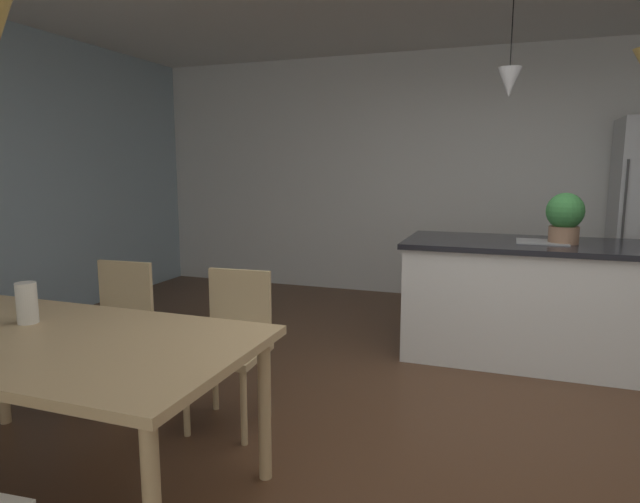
% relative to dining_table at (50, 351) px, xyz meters
% --- Properties ---
extents(ground_plane, '(10.00, 8.40, 0.04)m').
position_rel_dining_table_xyz_m(ground_plane, '(1.73, 1.15, -0.69)').
color(ground_plane, '#4C301E').
extents(wall_back_kitchen, '(10.00, 0.12, 2.70)m').
position_rel_dining_table_xyz_m(wall_back_kitchen, '(1.73, 4.41, 0.68)').
color(wall_back_kitchen, silver).
rests_on(wall_back_kitchen, ground_plane).
extents(dining_table, '(1.81, 0.99, 0.73)m').
position_rel_dining_table_xyz_m(dining_table, '(0.00, 0.00, 0.00)').
color(dining_table, tan).
rests_on(dining_table, ground_plane).
extents(chair_far_left, '(0.42, 0.42, 0.87)m').
position_rel_dining_table_xyz_m(chair_far_left, '(-0.41, 0.86, -0.19)').
color(chair_far_left, tan).
rests_on(chair_far_left, ground_plane).
extents(chair_far_right, '(0.42, 0.42, 0.87)m').
position_rel_dining_table_xyz_m(chair_far_right, '(0.40, 0.86, -0.19)').
color(chair_far_right, tan).
rests_on(chair_far_right, ground_plane).
extents(kitchen_island, '(2.31, 0.90, 0.91)m').
position_rel_dining_table_xyz_m(kitchen_island, '(2.24, 2.56, -0.20)').
color(kitchen_island, silver).
rests_on(kitchen_island, ground_plane).
extents(pendant_over_island_main, '(0.17, 0.17, 0.74)m').
position_rel_dining_table_xyz_m(pendant_over_island_main, '(1.79, 2.56, 1.40)').
color(pendant_over_island_main, black).
extents(potted_plant_on_island, '(0.27, 0.27, 0.37)m').
position_rel_dining_table_xyz_m(potted_plant_on_island, '(2.23, 2.56, 0.43)').
color(potted_plant_on_island, '#8C664C').
rests_on(potted_plant_on_island, kitchen_island).
extents(vase_on_dining_table, '(0.09, 0.09, 0.19)m').
position_rel_dining_table_xyz_m(vase_on_dining_table, '(-0.25, 0.13, 0.16)').
color(vase_on_dining_table, silver).
rests_on(vase_on_dining_table, dining_table).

